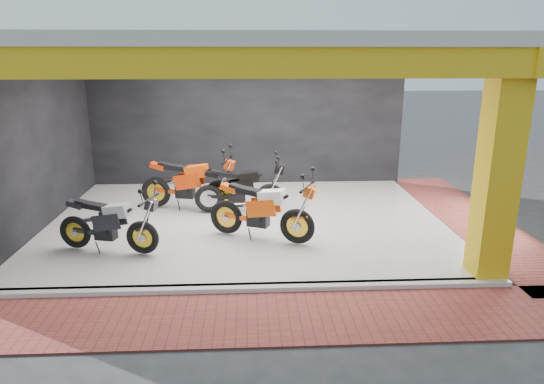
{
  "coord_description": "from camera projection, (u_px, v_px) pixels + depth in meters",
  "views": [
    {
      "loc": [
        0.05,
        -7.57,
        3.4
      ],
      "look_at": [
        0.49,
        1.23,
        0.9
      ],
      "focal_mm": 32.0,
      "sensor_mm": 36.0,
      "label": 1
    }
  ],
  "objects": [
    {
      "name": "left_wall",
      "position": [
        35.0,
        143.0,
        9.45
      ],
      "size": [
        0.2,
        6.2,
        3.5
      ],
      "primitive_type": "cube",
      "color": "black",
      "rests_on": "ground"
    },
    {
      "name": "header_beam_right",
      "position": [
        450.0,
        60.0,
        9.41
      ],
      "size": [
        0.3,
        6.4,
        0.4
      ],
      "primitive_type": "cube",
      "color": "gold",
      "rests_on": "corner_column"
    },
    {
      "name": "showroom_ceiling",
      "position": [
        244.0,
        44.0,
        9.14
      ],
      "size": [
        8.4,
        6.4,
        0.2
      ],
      "primitive_type": "cube",
      "color": "beige",
      "rests_on": "corner_column"
    },
    {
      "name": "paver_front",
      "position": [
        247.0,
        318.0,
        6.47
      ],
      "size": [
        9.0,
        1.4,
        0.03
      ],
      "primitive_type": "cube",
      "color": "#953B30",
      "rests_on": "ground"
    },
    {
      "name": "header_beam_front",
      "position": [
        243.0,
        63.0,
        6.34
      ],
      "size": [
        8.4,
        0.3,
        0.4
      ],
      "primitive_type": "cube",
      "color": "gold",
      "rests_on": "corner_column"
    },
    {
      "name": "paver_right",
      "position": [
        471.0,
        219.0,
        10.35
      ],
      "size": [
        1.4,
        7.0,
        0.03
      ],
      "primitive_type": "cube",
      "color": "#953B30",
      "rests_on": "ground"
    },
    {
      "name": "back_wall",
      "position": [
        246.0,
        120.0,
        12.62
      ],
      "size": [
        8.2,
        0.2,
        3.5
      ],
      "primitive_type": "cube",
      "color": "black",
      "rests_on": "ground"
    },
    {
      "name": "moto_row_c",
      "position": [
        219.0,
        180.0,
        10.45
      ],
      "size": [
        2.38,
        1.28,
        1.38
      ],
      "primitive_type": null,
      "rotation": [
        0.0,
        0.0,
        -0.21
      ],
      "color": "red",
      "rests_on": "showroom_floor"
    },
    {
      "name": "moto_row_b",
      "position": [
        270.0,
        184.0,
        10.42
      ],
      "size": [
        2.04,
        0.8,
        1.24
      ],
      "primitive_type": null,
      "rotation": [
        0.0,
        0.0,
        0.02
      ],
      "color": "black",
      "rests_on": "showroom_floor"
    },
    {
      "name": "moto_row_a",
      "position": [
        141.0,
        222.0,
        8.14
      ],
      "size": [
        2.08,
        1.2,
        1.2
      ],
      "primitive_type": null,
      "rotation": [
        0.0,
        0.0,
        -0.26
      ],
      "color": "black",
      "rests_on": "showroom_floor"
    },
    {
      "name": "moto_hero",
      "position": [
        297.0,
        209.0,
        8.56
      ],
      "size": [
        2.32,
        1.63,
        1.33
      ],
      "primitive_type": null,
      "rotation": [
        0.0,
        0.0,
        -0.42
      ],
      "color": "#F9530A",
      "rests_on": "showroom_floor"
    },
    {
      "name": "showroom_floor",
      "position": [
        247.0,
        221.0,
        10.11
      ],
      "size": [
        8.0,
        6.0,
        0.1
      ],
      "primitive_type": "cube",
      "color": "silver",
      "rests_on": "ground"
    },
    {
      "name": "floor_kerb",
      "position": [
        247.0,
        289.0,
        7.21
      ],
      "size": [
        8.0,
        0.2,
        0.1
      ],
      "primitive_type": "cube",
      "color": "silver",
      "rests_on": "ground"
    },
    {
      "name": "corner_column",
      "position": [
        498.0,
        170.0,
        7.18
      ],
      "size": [
        0.5,
        0.5,
        3.5
      ],
      "primitive_type": "cube",
      "color": "gold",
      "rests_on": "ground"
    },
    {
      "name": "ground",
      "position": [
        247.0,
        263.0,
        8.2
      ],
      "size": [
        80.0,
        80.0,
        0.0
      ],
      "primitive_type": "plane",
      "color": "#2D2D30",
      "rests_on": "ground"
    }
  ]
}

